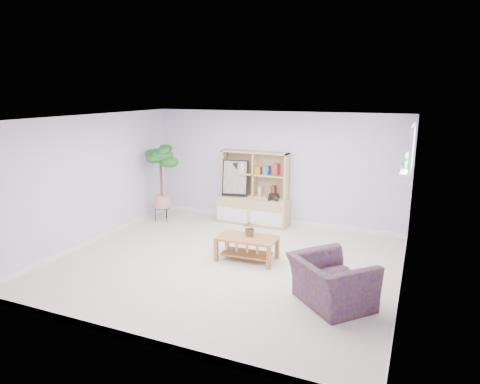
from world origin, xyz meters
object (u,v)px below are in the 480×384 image
at_px(storage_unit, 253,188).
at_px(armchair, 332,278).
at_px(coffee_table, 247,248).
at_px(floor_tree, 161,184).

height_order(storage_unit, armchair, storage_unit).
bearing_deg(storage_unit, armchair, -52.16).
height_order(storage_unit, coffee_table, storage_unit).
bearing_deg(coffee_table, floor_tree, 150.34).
relative_size(storage_unit, armchair, 1.55).
bearing_deg(armchair, storage_unit, -9.14).
bearing_deg(coffee_table, storage_unit, 106.75).
xyz_separation_m(floor_tree, armchair, (4.20, -2.34, -0.47)).
xyz_separation_m(storage_unit, floor_tree, (-1.91, -0.61, 0.06)).
distance_m(storage_unit, armchair, 3.76).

